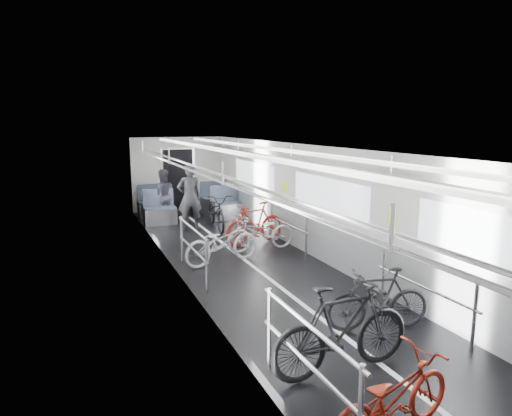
{
  "coord_description": "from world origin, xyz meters",
  "views": [
    {
      "loc": [
        -3.31,
        -7.83,
        2.87
      ],
      "look_at": [
        0.0,
        0.22,
        1.23
      ],
      "focal_mm": 32.0,
      "sensor_mm": 36.0,
      "label": 1
    }
  ],
  "objects": [
    {
      "name": "bike_left_mid",
      "position": [
        -0.54,
        -3.7,
        0.55
      ],
      "size": [
        1.82,
        0.53,
        1.09
      ],
      "primitive_type": "imported",
      "rotation": [
        0.0,
        0.0,
        1.58
      ],
      "color": "black",
      "rests_on": "floor"
    },
    {
      "name": "person_seated",
      "position": [
        -0.83,
        5.37,
        0.77
      ],
      "size": [
        0.78,
        0.63,
        1.54
      ],
      "primitive_type": "imported",
      "rotation": [
        0.0,
        0.0,
        3.07
      ],
      "color": "#2F2D35",
      "rests_on": "floor"
    },
    {
      "name": "bike_right_mid",
      "position": [
        0.61,
        1.4,
        0.42
      ],
      "size": [
        1.63,
        0.61,
        0.85
      ],
      "primitive_type": "imported",
      "rotation": [
        0.0,
        0.0,
        -1.54
      ],
      "color": "#B7B8BD",
      "rests_on": "floor"
    },
    {
      "name": "bike_left_near",
      "position": [
        -0.73,
        -4.82,
        0.4
      ],
      "size": [
        1.59,
        0.8,
        0.8
      ],
      "primitive_type": "imported",
      "rotation": [
        0.0,
        0.0,
        1.75
      ],
      "color": "maroon",
      "rests_on": "floor"
    },
    {
      "name": "bike_left_far",
      "position": [
        -0.52,
        0.82,
        0.45
      ],
      "size": [
        1.79,
        0.95,
        0.89
      ],
      "primitive_type": "imported",
      "rotation": [
        0.0,
        0.0,
        1.79
      ],
      "color": "silver",
      "rests_on": "floor"
    },
    {
      "name": "person_standing",
      "position": [
        -0.38,
        3.96,
        0.9
      ],
      "size": [
        0.67,
        0.45,
        1.8
      ],
      "primitive_type": "imported",
      "rotation": [
        0.0,
        0.0,
        3.11
      ],
      "color": "black",
      "rests_on": "floor"
    },
    {
      "name": "bike_aisle",
      "position": [
        0.34,
        3.86,
        0.5
      ],
      "size": [
        0.85,
        1.95,
        1.0
      ],
      "primitive_type": "imported",
      "rotation": [
        0.0,
        0.0,
        -0.1
      ],
      "color": "black",
      "rests_on": "floor"
    },
    {
      "name": "bike_right_far",
      "position": [
        0.71,
        2.02,
        0.5
      ],
      "size": [
        1.72,
        0.84,
        1.0
      ],
      "primitive_type": "imported",
      "rotation": [
        0.0,
        0.0,
        -1.33
      ],
      "color": "#A22213",
      "rests_on": "floor"
    },
    {
      "name": "car_shell",
      "position": [
        0.0,
        1.78,
        1.13
      ],
      "size": [
        3.02,
        14.01,
        2.41
      ],
      "color": "black",
      "rests_on": "ground"
    },
    {
      "name": "bike_right_near",
      "position": [
        0.54,
        -2.93,
        0.45
      ],
      "size": [
        1.56,
        0.76,
        0.9
      ],
      "primitive_type": "imported",
      "rotation": [
        0.0,
        0.0,
        -1.8
      ],
      "color": "black",
      "rests_on": "floor"
    }
  ]
}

